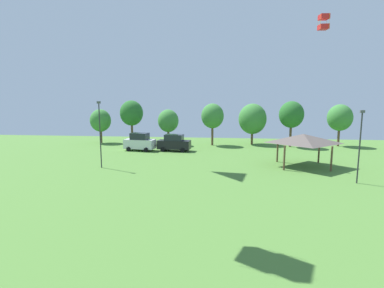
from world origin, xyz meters
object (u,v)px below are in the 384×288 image
object	(u,v)px
treeline_tree_5	(291,115)
parked_car_leftmost	(140,142)
park_pavilion	(303,139)
treeline_tree_6	(340,118)
kite_flying_4	(324,22)
light_post_0	(100,131)
treeline_tree_4	(252,119)
treeline_tree_2	(168,121)
treeline_tree_1	(132,113)
parked_car_second_from_left	(174,143)
treeline_tree_3	(213,116)
treeline_tree_0	(100,121)
light_post_1	(360,143)

from	to	relation	value
treeline_tree_5	parked_car_leftmost	bearing A→B (deg)	-164.73
park_pavilion	treeline_tree_6	distance (m)	18.41
treeline_tree_5	kite_flying_4	bearing A→B (deg)	-91.78
light_post_0	treeline_tree_4	xyz separation A→B (m)	(17.67, 19.55, 0.23)
parked_car_leftmost	treeline_tree_2	xyz separation A→B (m)	(3.05, 5.99, 2.67)
treeline_tree_1	treeline_tree_6	distance (m)	33.48
parked_car_second_from_left	treeline_tree_5	distance (m)	18.77
kite_flying_4	treeline_tree_3	world-z (taller)	kite_flying_4
parked_car_second_from_left	park_pavilion	size ratio (longest dim) A/B	0.79
kite_flying_4	treeline_tree_0	size ratio (longest dim) A/B	0.26
light_post_1	treeline_tree_1	distance (m)	34.70
kite_flying_4	treeline_tree_5	distance (m)	18.12
light_post_1	treeline_tree_3	xyz separation A→B (m)	(-13.72, 21.09, 1.12)
treeline_tree_5	treeline_tree_0	bearing A→B (deg)	178.46
treeline_tree_5	treeline_tree_6	size ratio (longest dim) A/B	1.08
park_pavilion	light_post_1	world-z (taller)	light_post_1
treeline_tree_0	treeline_tree_4	distance (m)	25.53
kite_flying_4	park_pavilion	xyz separation A→B (m)	(-1.11, 0.92, -11.93)
park_pavilion	light_post_1	distance (m)	7.26
treeline_tree_3	treeline_tree_6	world-z (taller)	treeline_tree_3
park_pavilion	kite_flying_4	bearing A→B (deg)	-39.63
kite_flying_4	treeline_tree_5	world-z (taller)	kite_flying_4
parked_car_second_from_left	treeline_tree_6	distance (m)	26.45
light_post_0	light_post_1	world-z (taller)	light_post_0
treeline_tree_4	treeline_tree_6	distance (m)	13.49
treeline_tree_0	treeline_tree_1	size ratio (longest dim) A/B	0.80
treeline_tree_4	light_post_0	bearing A→B (deg)	-132.10
park_pavilion	treeline_tree_1	bearing A→B (deg)	148.28
light_post_0	treeline_tree_6	bearing A→B (deg)	31.38
light_post_1	kite_flying_4	bearing A→B (deg)	109.35
parked_car_leftmost	kite_flying_4	bearing A→B (deg)	-14.35
treeline_tree_0	treeline_tree_5	size ratio (longest dim) A/B	0.81
kite_flying_4	treeline_tree_1	size ratio (longest dim) A/B	0.20
light_post_0	treeline_tree_0	size ratio (longest dim) A/B	1.24
light_post_1	treeline_tree_1	xyz separation A→B (m)	(-27.22, 21.47, 1.50)
kite_flying_4	parked_car_second_from_left	world-z (taller)	kite_flying_4
parked_car_second_from_left	treeline_tree_3	size ratio (longest dim) A/B	0.71
light_post_0	treeline_tree_1	bearing A→B (deg)	97.29
kite_flying_4	light_post_1	size ratio (longest dim) A/B	0.23
light_post_0	treeline_tree_2	distance (m)	17.74
treeline_tree_0	treeline_tree_2	distance (m)	11.91
treeline_tree_1	treeline_tree_6	bearing A→B (deg)	1.53
treeline_tree_3	parked_car_leftmost	bearing A→B (deg)	-147.67
treeline_tree_3	treeline_tree_4	bearing A→B (deg)	15.70
treeline_tree_3	treeline_tree_4	size ratio (longest dim) A/B	1.01
treeline_tree_1	treeline_tree_3	distance (m)	13.51
light_post_0	treeline_tree_0	bearing A→B (deg)	113.24
light_post_0	light_post_1	distance (m)	25.13
treeline_tree_2	treeline_tree_3	xyz separation A→B (m)	(7.14, 0.46, 0.80)
treeline_tree_0	treeline_tree_6	size ratio (longest dim) A/B	0.87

